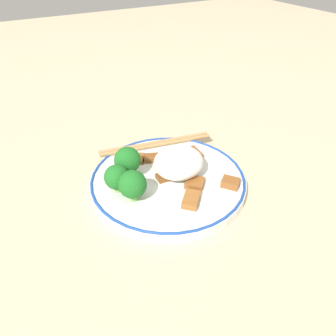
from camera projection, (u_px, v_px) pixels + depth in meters
name	position (u px, v px, depth m)	size (l,w,h in m)	color
ground_plane	(168.00, 185.00, 0.57)	(3.00, 3.00, 0.00)	#C6B28E
plate	(168.00, 180.00, 0.56)	(0.27, 0.27, 0.02)	white
rice_mound	(178.00, 162.00, 0.55)	(0.08, 0.09, 0.05)	white
broccoli_back_left	(127.00, 160.00, 0.54)	(0.04, 0.04, 0.06)	#7FB756
broccoli_back_center	(117.00, 177.00, 0.52)	(0.04, 0.04, 0.05)	#7FB756
broccoli_back_right	(133.00, 185.00, 0.50)	(0.04, 0.04, 0.05)	#7FB756
meat_near_front	(154.00, 157.00, 0.60)	(0.03, 0.04, 0.01)	brown
meat_near_left	(138.00, 159.00, 0.60)	(0.03, 0.03, 0.01)	brown
meat_near_right	(195.00, 183.00, 0.54)	(0.04, 0.04, 0.01)	brown
meat_near_back	(230.00, 183.00, 0.54)	(0.04, 0.03, 0.01)	brown
meat_on_rice_edge	(194.00, 153.00, 0.61)	(0.04, 0.02, 0.01)	brown
meat_mid_left	(164.00, 177.00, 0.55)	(0.02, 0.03, 0.01)	brown
meat_mid_right	(191.00, 200.00, 0.50)	(0.04, 0.04, 0.01)	#995B28
chopsticks	(156.00, 144.00, 0.64)	(0.06, 0.22, 0.01)	#AD8451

